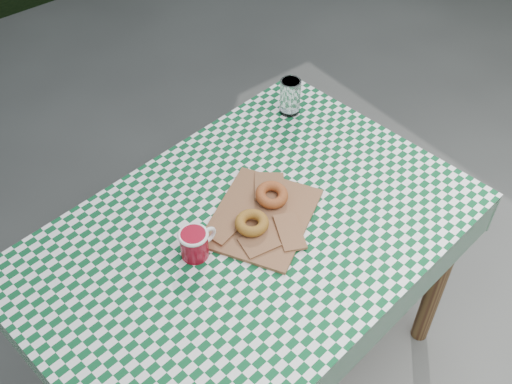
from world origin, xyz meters
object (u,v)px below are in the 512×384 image
table (250,311)px  drinking_glass (290,96)px  paper_bag (262,216)px  coffee_mug (194,244)px

table → drinking_glass: (0.42, 0.33, 0.44)m
paper_bag → coffee_mug: size_ratio=2.15×
coffee_mug → drinking_glass: size_ratio=1.22×
drinking_glass → paper_bag: bearing=-139.3°
paper_bag → table: bearing=-162.2°
table → paper_bag: (0.06, 0.02, 0.39)m
paper_bag → coffee_mug: (-0.22, 0.01, 0.03)m
table → drinking_glass: drinking_glass is taller
table → paper_bag: paper_bag is taller
table → coffee_mug: (-0.15, 0.03, 0.42)m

